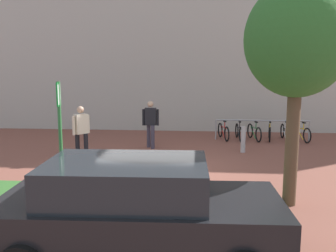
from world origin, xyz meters
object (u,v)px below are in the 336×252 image
Objects in this scene: bike_at_sign at (67,181)px; car_black_suv at (137,211)px; bike_rack_cluster at (262,132)px; bollard_steel at (243,140)px; person_casual_tan at (81,129)px; parking_sign_post at (60,123)px; tree_sidewalk at (298,41)px; person_suited_dark at (151,121)px.

bike_at_sign is 3.38m from car_black_suv.
bike_rack_cluster is 0.86× the size of car_black_suv.
bike_rack_cluster is at bearing 51.69° from bike_at_sign.
bike_rack_cluster is 4.18× the size of bollard_steel.
bollard_steel is at bearing 15.75° from person_casual_tan.
person_casual_tan is (-6.25, -3.75, 0.64)m from bike_rack_cluster.
person_casual_tan reaches higher than bollard_steel.
person_casual_tan reaches higher than car_black_suv.
person_casual_tan is at bearing 100.56° from parking_sign_post.
car_black_suv is at bearing -51.90° from bike_at_sign.
tree_sidewalk is 4.68m from car_black_suv.
person_suited_dark is at bearing 124.95° from tree_sidewalk.
parking_sign_post is 1.57× the size of bike_at_sign.
tree_sidewalk is 2.72× the size of person_casual_tan.
person_casual_tan is at bearing 115.14° from car_black_suv.
bollard_steel is at bearing 71.54° from car_black_suv.
parking_sign_post is 1.36m from bike_at_sign.
bike_at_sign is at bearing 128.10° from car_black_suv.
tree_sidewalk is 2.72× the size of person_suited_dark.
car_black_suv is at bearing -139.08° from tree_sidewalk.
bollard_steel is 0.52× the size of person_casual_tan.
car_black_suv is at bearing -108.46° from bollard_steel.
bollard_steel is (4.62, 4.82, -1.25)m from parking_sign_post.
person_suited_dark reaches higher than car_black_suv.
bike_at_sign is at bearing -103.60° from person_suited_dark.
bike_rack_cluster is 2.19× the size of person_casual_tan.
person_casual_tan is at bearing 149.02° from tree_sidewalk.
person_suited_dark reaches higher than bollard_steel.
tree_sidewalk is at bearing -0.68° from parking_sign_post.
parking_sign_post reaches higher than bollard_steel.
tree_sidewalk is at bearing -30.98° from person_casual_tan.
bike_rack_cluster is (0.58, 7.15, -3.10)m from tree_sidewalk.
tree_sidewalk reaches higher than parking_sign_post.
bollard_steel reaches higher than bike_rack_cluster.
person_suited_dark is (-3.28, 0.43, 0.53)m from bollard_steel.
bike_at_sign is at bearing 178.49° from tree_sidewalk.
parking_sign_post is 1.52× the size of person_suited_dark.
tree_sidewalk reaches higher than car_black_suv.
person_suited_dark reaches higher than bike_at_sign.
tree_sidewalk is at bearing 40.92° from car_black_suv.
bollard_steel is 0.52× the size of person_suited_dark.
car_black_suv is (2.07, -2.64, 0.41)m from bike_at_sign.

